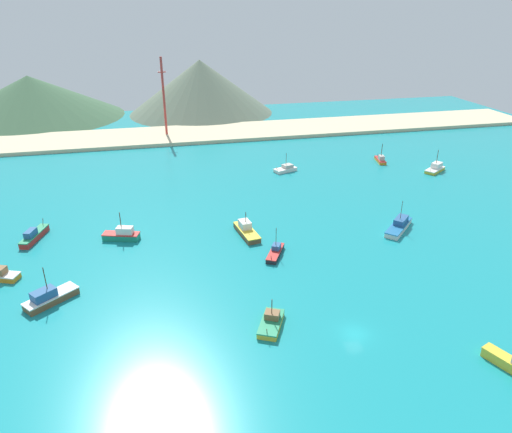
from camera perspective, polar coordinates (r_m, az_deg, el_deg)
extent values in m
cube|color=teal|center=(97.27, 4.80, -3.32)|extent=(260.00, 280.00, 0.50)
cube|color=orange|center=(151.47, 14.90, 6.60)|extent=(3.44, 7.17, 0.70)
cube|color=red|center=(151.34, 14.92, 6.76)|extent=(3.51, 7.31, 0.20)
cube|color=#B2ADA3|center=(150.32, 15.03, 6.93)|extent=(1.97, 2.51, 1.31)
cylinder|color=#4C3823|center=(154.07, 14.64, 7.26)|extent=(0.21, 0.46, 0.97)
cylinder|color=#4C3823|center=(150.03, 15.09, 7.89)|extent=(0.18, 0.18, 3.66)
cube|color=silver|center=(106.57, 16.97, -1.32)|extent=(9.51, 9.44, 1.00)
cube|color=#1E669E|center=(106.32, 17.01, -1.03)|extent=(9.70, 9.63, 0.20)
cube|color=#28568C|center=(107.20, 17.26, -0.42)|extent=(4.60, 4.58, 1.22)
cylinder|color=#4C3823|center=(105.33, 17.30, 0.75)|extent=(0.10, 0.10, 4.22)
cube|color=#198466|center=(101.82, -16.10, -2.38)|extent=(7.78, 4.52, 1.23)
cube|color=red|center=(101.51, -16.14, -2.02)|extent=(7.93, 4.61, 0.20)
cube|color=silver|center=(100.84, -15.70, -1.63)|extent=(3.70, 2.73, 1.45)
cylinder|color=#4C3823|center=(100.07, -16.22, -0.39)|extent=(0.17, 0.17, 3.30)
cube|color=#232328|center=(91.98, 2.35, -4.55)|extent=(5.26, 7.40, 0.79)
cube|color=red|center=(91.74, 2.35, -4.28)|extent=(5.36, 7.55, 0.20)
cube|color=#28568C|center=(92.24, 2.49, -3.69)|extent=(2.28, 2.48, 1.00)
cylinder|color=#4C3823|center=(88.72, 1.86, -5.02)|extent=(0.34, 0.49, 1.08)
cylinder|color=#4C3823|center=(90.77, 2.46, -2.47)|extent=(0.11, 0.11, 3.80)
cube|color=silver|center=(138.13, 3.58, 5.68)|extent=(7.29, 5.07, 0.77)
cube|color=white|center=(137.97, 3.58, 5.87)|extent=(7.43, 5.17, 0.20)
cube|color=#B2ADA3|center=(138.26, 3.87, 6.15)|extent=(3.48, 3.06, 0.96)
cylinder|color=#4C3823|center=(136.13, 2.57, 5.82)|extent=(0.49, 0.28, 1.05)
cylinder|color=#4C3823|center=(137.23, 3.70, 7.00)|extent=(0.12, 0.12, 3.53)
cube|color=brown|center=(85.61, -23.65, -9.19)|extent=(8.52, 7.57, 1.11)
cube|color=white|center=(85.27, -23.73, -8.82)|extent=(8.69, 7.73, 0.20)
cube|color=#28568C|center=(84.47, -24.46, -8.62)|extent=(4.28, 4.02, 1.47)
cylinder|color=#4C3823|center=(83.37, -24.33, -6.85)|extent=(0.15, 0.15, 3.96)
cube|color=gold|center=(74.70, 28.69, -15.65)|extent=(4.61, 7.92, 1.29)
cube|color=brown|center=(99.77, -1.12, -1.98)|extent=(4.21, 9.68, 1.02)
cube|color=gold|center=(99.50, -1.13, -1.67)|extent=(4.29, 9.87, 0.20)
cube|color=silver|center=(100.11, -1.37, -0.95)|extent=(2.57, 3.37, 1.53)
cylinder|color=#4C3823|center=(98.76, -1.25, -0.09)|extent=(0.16, 0.16, 2.33)
cube|color=gold|center=(147.29, 20.95, 5.28)|extent=(7.84, 6.59, 0.75)
cube|color=white|center=(147.14, 20.98, 5.45)|extent=(8.00, 6.73, 0.20)
cube|color=silver|center=(147.71, 21.18, 5.85)|extent=(3.99, 3.68, 1.55)
cylinder|color=#4C3823|center=(144.04, 20.46, 5.32)|extent=(0.46, 0.36, 1.03)
cylinder|color=#4C3823|center=(146.32, 21.24, 6.83)|extent=(0.16, 0.16, 4.02)
cube|color=gold|center=(73.42, 1.83, -13.00)|extent=(5.63, 7.37, 0.85)
cube|color=#238C5B|center=(73.10, 1.84, -12.68)|extent=(5.74, 7.51, 0.20)
cube|color=brown|center=(73.38, 1.98, -11.89)|extent=(2.75, 2.53, 1.07)
cylinder|color=#4C3823|center=(70.45, 1.33, -13.82)|extent=(0.34, 0.52, 1.16)
cylinder|color=#4C3823|center=(72.05, 1.95, -10.91)|extent=(0.14, 0.14, 2.53)
cube|color=red|center=(108.32, -25.37, -2.24)|extent=(4.50, 9.40, 1.20)
cube|color=#238C5B|center=(108.03, -25.43, -1.91)|extent=(4.59, 9.59, 0.20)
cube|color=#28568C|center=(106.84, -25.78, -1.83)|extent=(2.31, 3.50, 1.27)
cylinder|color=#4C3823|center=(111.00, -24.54, -0.61)|extent=(0.31, 0.69, 1.62)
cube|color=beige|center=(179.18, -3.92, 10.20)|extent=(247.00, 24.94, 1.20)
cone|color=#3D6042|center=(224.71, -25.74, 12.99)|extent=(74.96, 74.96, 17.49)
cone|color=#60705B|center=(214.67, -6.78, 15.45)|extent=(63.24, 63.24, 22.71)
cylinder|color=#B7332D|center=(174.08, -11.16, 13.94)|extent=(0.82, 0.82, 28.24)
cylinder|color=#B7332D|center=(172.69, -11.41, 16.88)|extent=(2.82, 0.41, 0.41)
cylinder|color=#B7332D|center=(173.50, -11.25, 15.04)|extent=(0.41, 2.26, 0.41)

